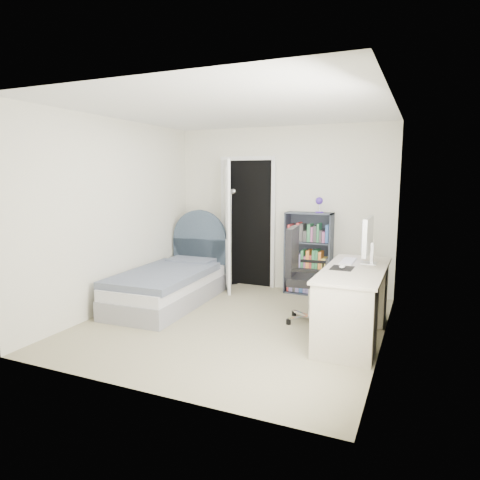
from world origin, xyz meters
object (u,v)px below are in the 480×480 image
at_px(office_chair, 303,271).
at_px(nightstand, 207,262).
at_px(desk, 354,299).
at_px(bed, 171,283).
at_px(bookcase, 309,256).
at_px(floor_lamp, 232,246).

bearing_deg(office_chair, nightstand, 148.34).
bearing_deg(desk, bed, 173.25).
bearing_deg(bed, nightstand, 93.12).
bearing_deg(desk, office_chair, 157.51).
distance_m(bed, nightstand, 1.18).
relative_size(bed, nightstand, 3.74).
bearing_deg(bed, bookcase, 36.25).
xyz_separation_m(desk, office_chair, (-0.65, 0.27, 0.21)).
distance_m(bookcase, desk, 1.76).
height_order(bed, office_chair, bed).
xyz_separation_m(bed, bookcase, (1.65, 1.21, 0.30)).
bearing_deg(desk, nightstand, 150.47).
relative_size(bookcase, office_chair, 1.26).
distance_m(bed, desk, 2.57).
xyz_separation_m(bookcase, office_chair, (0.25, -1.24, 0.06)).
xyz_separation_m(bed, office_chair, (1.90, -0.03, 0.35)).
distance_m(bed, office_chair, 1.93).
relative_size(floor_lamp, desk, 0.98).
distance_m(bed, floor_lamp, 1.34).
bearing_deg(nightstand, bed, -86.88).
relative_size(bed, office_chair, 1.77).
distance_m(nightstand, office_chair, 2.32).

